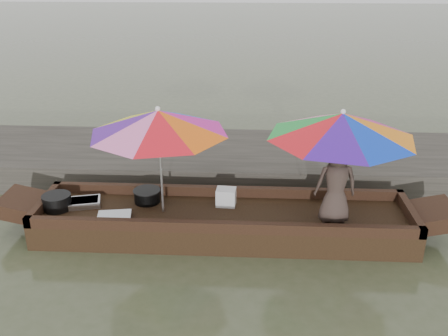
# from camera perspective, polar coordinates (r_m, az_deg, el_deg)

# --- Properties ---
(water) EXTENTS (80.00, 80.00, 0.00)m
(water) POSITION_cam_1_polar(r_m,az_deg,el_deg) (7.32, -0.04, -7.54)
(water) COLOR #41492E
(water) RESTS_ON ground
(dock) EXTENTS (22.00, 2.20, 0.50)m
(dock) POSITION_cam_1_polar(r_m,az_deg,el_deg) (9.18, 0.72, 0.80)
(dock) COLOR #2D2B26
(dock) RESTS_ON ground
(boat_hull) EXTENTS (5.32, 1.20, 0.35)m
(boat_hull) POSITION_cam_1_polar(r_m,az_deg,el_deg) (7.23, -0.04, -6.34)
(boat_hull) COLOR black
(boat_hull) RESTS_ON water
(cooking_pot) EXTENTS (0.41, 0.41, 0.22)m
(cooking_pot) POSITION_cam_1_polar(r_m,az_deg,el_deg) (7.60, -18.55, -3.69)
(cooking_pot) COLOR black
(cooking_pot) RESTS_ON boat_hull
(tray_crayfish) EXTENTS (0.52, 0.42, 0.09)m
(tray_crayfish) POSITION_cam_1_polar(r_m,az_deg,el_deg) (7.61, -15.68, -3.82)
(tray_crayfish) COLOR silver
(tray_crayfish) RESTS_ON boat_hull
(tray_scallop) EXTENTS (0.50, 0.39, 0.06)m
(tray_scallop) POSITION_cam_1_polar(r_m,az_deg,el_deg) (7.14, -12.42, -5.46)
(tray_scallop) COLOR silver
(tray_scallop) RESTS_ON boat_hull
(charcoal_grill) EXTENTS (0.38, 0.38, 0.18)m
(charcoal_grill) POSITION_cam_1_polar(r_m,az_deg,el_deg) (7.50, -8.78, -3.22)
(charcoal_grill) COLOR black
(charcoal_grill) RESTS_ON boat_hull
(supply_bag) EXTENTS (0.30, 0.24, 0.26)m
(supply_bag) POSITION_cam_1_polar(r_m,az_deg,el_deg) (7.30, 0.24, -3.34)
(supply_bag) COLOR silver
(supply_bag) RESTS_ON boat_hull
(vendor) EXTENTS (0.58, 0.39, 1.14)m
(vendor) POSITION_cam_1_polar(r_m,az_deg,el_deg) (6.85, 12.68, -1.71)
(vendor) COLOR #3E302B
(vendor) RESTS_ON boat_hull
(umbrella_bow) EXTENTS (2.18, 2.18, 1.55)m
(umbrella_bow) POSITION_cam_1_polar(r_m,az_deg,el_deg) (6.91, -7.27, 0.79)
(umbrella_bow) COLOR #E514A1
(umbrella_bow) RESTS_ON boat_hull
(umbrella_stern) EXTENTS (2.31, 2.31, 1.55)m
(umbrella_stern) POSITION_cam_1_polar(r_m,az_deg,el_deg) (6.91, 12.90, 0.35)
(umbrella_stern) COLOR #E5148A
(umbrella_stern) RESTS_ON boat_hull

